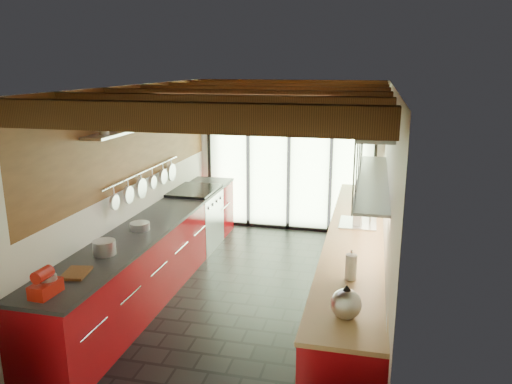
% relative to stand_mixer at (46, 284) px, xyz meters
% --- Properties ---
extents(ground, '(5.50, 5.50, 0.00)m').
position_rel_stand_mixer_xyz_m(ground, '(1.27, 2.24, -1.02)').
color(ground, black).
rests_on(ground, ground).
extents(room_shell, '(5.50, 5.50, 5.50)m').
position_rel_stand_mixer_xyz_m(room_shell, '(1.27, 2.24, 0.63)').
color(room_shell, silver).
rests_on(room_shell, ground).
extents(ceiling_beams, '(3.14, 5.06, 4.90)m').
position_rel_stand_mixer_xyz_m(ceiling_beams, '(1.27, 2.62, 1.44)').
color(ceiling_beams, '#593316').
rests_on(ceiling_beams, ground).
extents(glass_door, '(2.95, 0.10, 2.90)m').
position_rel_stand_mixer_xyz_m(glass_door, '(1.27, 4.94, 0.64)').
color(glass_door, '#C6EAAD').
rests_on(glass_door, ground).
extents(left_counter, '(0.68, 5.00, 0.92)m').
position_rel_stand_mixer_xyz_m(left_counter, '(-0.01, 2.24, -0.56)').
color(left_counter, maroon).
rests_on(left_counter, ground).
extents(range_stove, '(0.66, 0.90, 0.97)m').
position_rel_stand_mixer_xyz_m(range_stove, '(-0.01, 3.69, -0.55)').
color(range_stove, silver).
rests_on(range_stove, ground).
extents(right_counter, '(0.68, 5.00, 0.92)m').
position_rel_stand_mixer_xyz_m(right_counter, '(2.54, 2.24, -0.56)').
color(right_counter, maroon).
rests_on(right_counter, ground).
extents(sink_assembly, '(0.45, 0.52, 0.43)m').
position_rel_stand_mixer_xyz_m(sink_assembly, '(2.56, 2.64, -0.06)').
color(sink_assembly, silver).
rests_on(sink_assembly, right_counter).
extents(upper_cabinets_right, '(0.34, 3.00, 3.00)m').
position_rel_stand_mixer_xyz_m(upper_cabinets_right, '(2.70, 2.54, 0.83)').
color(upper_cabinets_right, silver).
rests_on(upper_cabinets_right, ground).
extents(left_wall_fixtures, '(0.28, 2.60, 0.96)m').
position_rel_stand_mixer_xyz_m(left_wall_fixtures, '(-0.20, 2.50, 0.78)').
color(left_wall_fixtures, silver).
rests_on(left_wall_fixtures, ground).
extents(stand_mixer, '(0.17, 0.29, 0.26)m').
position_rel_stand_mixer_xyz_m(stand_mixer, '(0.00, 0.00, 0.00)').
color(stand_mixer, '#AE180D').
rests_on(stand_mixer, left_counter).
extents(pot_large, '(0.28, 0.28, 0.15)m').
position_rel_stand_mixer_xyz_m(pot_large, '(-0.00, 0.97, -0.03)').
color(pot_large, silver).
rests_on(pot_large, left_counter).
extents(pot_small, '(0.28, 0.28, 0.09)m').
position_rel_stand_mixer_xyz_m(pot_small, '(-0.00, 1.79, -0.06)').
color(pot_small, silver).
rests_on(pot_small, left_counter).
extents(cutting_board, '(0.27, 0.34, 0.03)m').
position_rel_stand_mixer_xyz_m(cutting_board, '(-0.00, 0.44, -0.09)').
color(cutting_board, brown).
rests_on(cutting_board, left_counter).
extents(kettle, '(0.31, 0.34, 0.29)m').
position_rel_stand_mixer_xyz_m(kettle, '(2.54, 0.21, 0.03)').
color(kettle, silver).
rests_on(kettle, right_counter).
extents(paper_towel, '(0.11, 0.11, 0.29)m').
position_rel_stand_mixer_xyz_m(paper_towel, '(2.54, 0.93, 0.02)').
color(paper_towel, white).
rests_on(paper_towel, right_counter).
extents(soap_bottle, '(0.11, 0.11, 0.22)m').
position_rel_stand_mixer_xyz_m(soap_bottle, '(2.54, 2.52, 0.01)').
color(soap_bottle, silver).
rests_on(soap_bottle, right_counter).
extents(bowl, '(0.23, 0.23, 0.05)m').
position_rel_stand_mixer_xyz_m(bowl, '(2.54, 3.54, -0.07)').
color(bowl, silver).
rests_on(bowl, right_counter).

